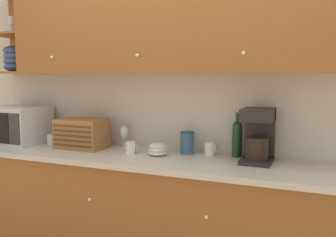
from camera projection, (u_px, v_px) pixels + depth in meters
wall_back at (180, 100)px, 3.04m from camera, size 5.88×0.06×2.60m
counter_unit at (163, 215)px, 2.82m from camera, size 3.50×0.66×0.90m
backsplash_panel at (178, 112)px, 3.02m from camera, size 3.48×0.01×0.62m
upper_cabinets at (190, 24)px, 2.71m from camera, size 3.48×0.39×0.72m
microwave at (17, 125)px, 3.33m from camera, size 0.50×0.42×0.32m
mug_blue_second at (52, 139)px, 3.25m from camera, size 0.09×0.08×0.09m
bread_box at (82, 134)px, 3.09m from camera, size 0.39×0.26×0.24m
wine_glass at (124, 133)px, 3.12m from camera, size 0.07×0.07×0.19m
mug_patterned_third at (131, 148)px, 2.89m from camera, size 0.09×0.08×0.09m
bowl_stack_on_counter at (158, 149)px, 2.82m from camera, size 0.16×0.16×0.09m
storage_canister at (187, 143)px, 2.88m from camera, size 0.11×0.11×0.17m
mug at (210, 149)px, 2.82m from camera, size 0.09×0.08×0.10m
wine_bottle at (237, 137)px, 2.77m from camera, size 0.07×0.07×0.33m
coffee_maker at (258, 134)px, 2.60m from camera, size 0.21×0.28×0.38m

